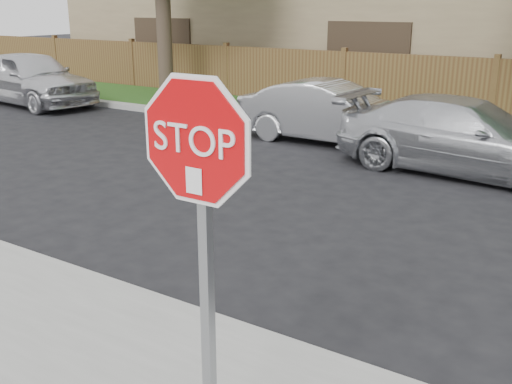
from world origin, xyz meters
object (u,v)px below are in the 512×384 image
Objects in this scene: stop_sign at (200,196)px; sedan_far_left at (32,78)px; sedan_right at (465,136)px; sedan_left at (331,113)px.

sedan_far_left is (-13.02, 8.63, -1.04)m from stop_sign.
sedan_far_left is at bearing 146.46° from stop_sign.
sedan_right is at bearing -85.63° from sedan_far_left.
stop_sign is 0.57× the size of sedan_right.
sedan_far_left is 1.03× the size of sedan_right.
sedan_left and sedan_right have the same top height.
sedan_far_left is 12.51m from sedan_right.
sedan_right is at bearing 93.71° from stop_sign.
stop_sign is at bearing -116.45° from sedan_far_left.
stop_sign is at bearing -159.23° from sedan_left.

